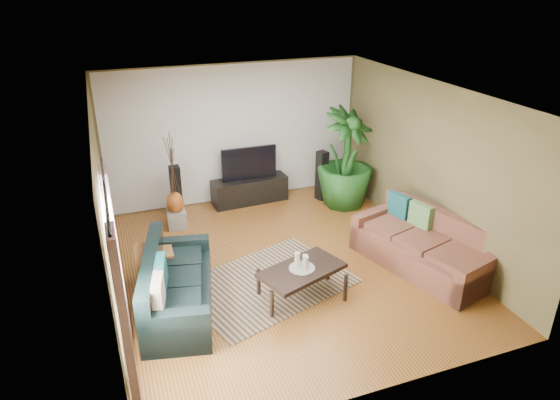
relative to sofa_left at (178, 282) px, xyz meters
name	(u,v)px	position (x,y,z in m)	size (l,w,h in m)	color
floor	(284,266)	(1.71, 0.52, -0.42)	(5.50, 5.50, 0.00)	#9E5D29
ceiling	(285,94)	(1.71, 0.52, 2.28)	(5.50, 5.50, 0.00)	white
wall_back	(235,134)	(1.71, 3.27, 0.93)	(5.00, 5.00, 0.00)	brown
wall_front	(383,289)	(1.71, -2.23, 0.93)	(5.00, 5.00, 0.00)	brown
wall_left	(105,212)	(-0.79, 0.52, 0.92)	(5.50, 5.50, 0.00)	brown
wall_right	(430,166)	(4.21, 0.52, 0.92)	(5.50, 5.50, 0.00)	brown
backwall_panel	(235,134)	(1.71, 3.26, 0.93)	(4.90, 4.90, 0.00)	white
window_pane	(113,272)	(-0.77, -1.08, 0.97)	(1.80, 1.80, 0.00)	white
curtain_near	(127,336)	(-0.72, -1.83, 0.72)	(0.08, 0.35, 2.20)	gray
curtain_far	(116,257)	(-0.72, -0.33, 0.72)	(0.08, 0.35, 2.20)	gray
curtain_rod	(105,191)	(-0.72, -1.08, 1.87)	(0.03, 0.03, 1.90)	black
sofa_left	(178,282)	(0.00, 0.00, 0.00)	(1.96, 0.84, 0.85)	black
sofa_right	(423,243)	(3.70, -0.22, 0.00)	(2.17, 0.97, 0.85)	brown
area_rug	(267,283)	(1.31, 0.16, -0.42)	(2.35, 1.66, 0.01)	tan
coffee_table	(302,283)	(1.65, -0.34, -0.19)	(1.16, 0.64, 0.48)	black
candle_tray	(302,268)	(1.65, -0.34, 0.06)	(0.36, 0.36, 0.02)	gray
candle_tall	(297,260)	(1.59, -0.31, 0.18)	(0.07, 0.07, 0.23)	beige
candle_mid	(306,263)	(1.69, -0.38, 0.16)	(0.07, 0.07, 0.18)	beige
candle_short	(305,260)	(1.72, -0.28, 0.14)	(0.07, 0.07, 0.15)	white
tv_stand	(250,190)	(1.91, 3.02, -0.18)	(1.49, 0.45, 0.50)	black
television	(249,163)	(1.91, 3.02, 0.39)	(1.09, 0.06, 0.64)	black
speaker_left	(176,192)	(0.45, 2.81, 0.08)	(0.18, 0.20, 1.02)	black
speaker_right	(322,176)	(3.31, 2.66, 0.08)	(0.18, 0.20, 1.01)	black
potted_plant	(346,159)	(3.62, 2.27, 0.53)	(1.07, 1.07, 1.91)	#1A4D19
plant_pot	(344,198)	(3.62, 2.27, -0.29)	(0.35, 0.35, 0.27)	black
pedestal	(177,219)	(0.36, 2.42, -0.26)	(0.33, 0.33, 0.33)	#979795
vase	(175,203)	(0.36, 2.42, 0.05)	(0.30, 0.30, 0.42)	#94481B
side_table	(155,266)	(-0.22, 0.74, -0.14)	(0.53, 0.53, 0.56)	brown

